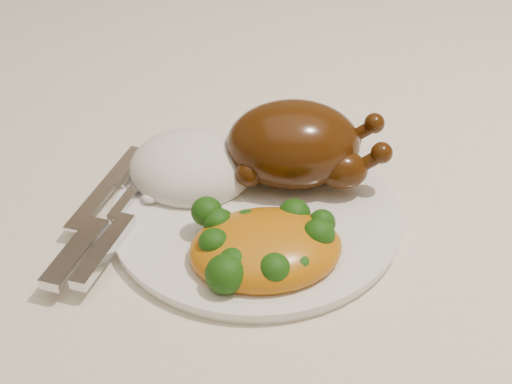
# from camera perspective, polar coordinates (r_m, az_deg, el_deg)

# --- Properties ---
(dining_table) EXTENTS (1.60, 0.90, 0.76)m
(dining_table) POSITION_cam_1_polar(r_m,az_deg,el_deg) (0.78, 10.80, -3.89)
(dining_table) COLOR brown
(dining_table) RESTS_ON floor
(tablecloth) EXTENTS (1.73, 1.03, 0.18)m
(tablecloth) POSITION_cam_1_polar(r_m,az_deg,el_deg) (0.74, 11.44, 0.43)
(tablecloth) COLOR silver
(tablecloth) RESTS_ON dining_table
(dinner_plate) EXTENTS (0.32, 0.32, 0.01)m
(dinner_plate) POSITION_cam_1_polar(r_m,az_deg,el_deg) (0.63, 0.00, -1.85)
(dinner_plate) COLOR white
(dinner_plate) RESTS_ON tablecloth
(roast_chicken) EXTENTS (0.15, 0.10, 0.08)m
(roast_chicken) POSITION_cam_1_polar(r_m,az_deg,el_deg) (0.65, 3.32, 3.83)
(roast_chicken) COLOR #472407
(roast_chicken) RESTS_ON dinner_plate
(rice_mound) EXTENTS (0.13, 0.12, 0.06)m
(rice_mound) POSITION_cam_1_polar(r_m,az_deg,el_deg) (0.66, -5.18, 1.93)
(rice_mound) COLOR white
(rice_mound) RESTS_ON dinner_plate
(mac_and_cheese) EXTENTS (0.14, 0.12, 0.05)m
(mac_and_cheese) POSITION_cam_1_polar(r_m,az_deg,el_deg) (0.57, 0.90, -4.37)
(mac_and_cheese) COLOR orange
(mac_and_cheese) RESTS_ON dinner_plate
(cutlery) EXTENTS (0.06, 0.20, 0.01)m
(cutlery) POSITION_cam_1_polar(r_m,az_deg,el_deg) (0.61, -12.46, -2.90)
(cutlery) COLOR silver
(cutlery) RESTS_ON dinner_plate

